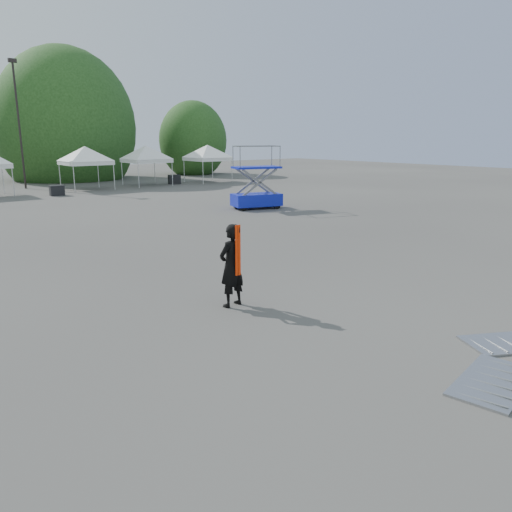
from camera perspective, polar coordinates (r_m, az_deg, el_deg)
ground at (r=13.99m, az=-2.18°, el=-3.31°), size 120.00×120.00×0.00m
light_pole_east at (r=44.14m, az=-25.53°, el=14.13°), size 0.60×0.25×9.80m
tree_mid_e at (r=52.56m, az=-20.89°, el=13.50°), size 5.12×5.12×7.79m
tree_far_e at (r=56.39m, az=-7.20°, el=12.96°), size 3.84×3.84×5.84m
tent_f at (r=41.27m, az=-18.98°, el=11.41°), size 4.67×4.67×3.88m
tent_g at (r=43.61m, az=-12.48°, el=11.88°), size 4.65×4.65×3.88m
tent_h at (r=45.97m, az=-5.57°, el=12.20°), size 4.69×4.69×3.88m
man at (r=12.01m, az=-2.80°, el=-1.10°), size 0.81×0.60×2.04m
scissor_lift at (r=28.71m, az=0.05°, el=8.98°), size 3.02×2.11×3.55m
barrier_left at (r=9.53m, az=25.48°, el=-12.80°), size 2.10×1.31×0.06m
crate_mid at (r=38.00m, az=-21.80°, el=6.97°), size 1.00×0.82×0.72m
crate_east at (r=44.77m, az=-9.31°, el=8.63°), size 1.21×1.08×0.78m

